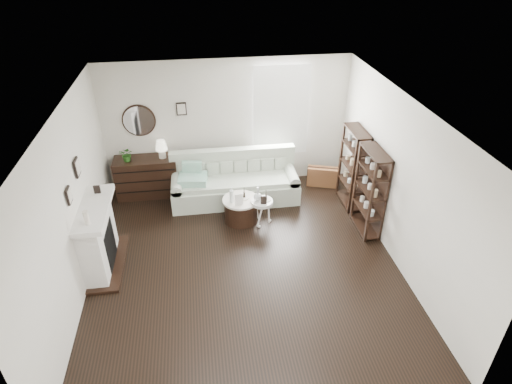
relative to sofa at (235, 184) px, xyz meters
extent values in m
plane|color=black|center=(-0.05, -2.08, -0.33)|extent=(5.50, 5.50, 0.00)
plane|color=white|center=(-0.05, -2.08, 2.37)|extent=(5.50, 5.50, 0.00)
plane|color=silver|center=(-0.05, 0.67, 1.02)|extent=(5.00, 0.00, 5.00)
plane|color=silver|center=(-0.05, -4.83, 1.02)|extent=(5.00, 0.00, 5.00)
plane|color=silver|center=(-2.55, -2.08, 1.02)|extent=(0.00, 5.50, 5.50)
plane|color=silver|center=(2.45, -2.08, 1.02)|extent=(0.00, 5.50, 5.50)
cube|color=white|center=(1.05, 0.65, 1.27)|extent=(1.00, 0.02, 1.80)
cube|color=white|center=(1.05, 0.59, 1.27)|extent=(1.15, 0.02, 1.90)
cylinder|color=silver|center=(-1.80, 0.64, 1.22)|extent=(0.60, 0.03, 0.60)
cube|color=black|center=(-0.95, 0.64, 1.42)|extent=(0.20, 0.03, 0.26)
cube|color=white|center=(-2.38, -1.78, 0.22)|extent=(0.34, 1.20, 1.10)
cube|color=black|center=(-2.35, -1.78, 0.07)|extent=(0.30, 0.65, 0.70)
cube|color=white|center=(-2.33, -1.78, 0.79)|extent=(0.44, 1.35, 0.08)
cube|color=black|center=(-2.30, -1.78, -0.30)|extent=(0.50, 1.40, 0.05)
cylinder|color=beige|center=(-2.33, -2.23, 0.94)|extent=(0.08, 0.08, 0.22)
cube|color=black|center=(-2.33, -1.38, 0.90)|extent=(0.10, 0.03, 0.14)
cube|color=black|center=(-2.52, -2.13, 1.27)|extent=(0.03, 0.18, 0.24)
cube|color=black|center=(-2.52, -1.48, 1.37)|extent=(0.03, 0.22, 0.28)
cube|color=black|center=(2.28, -0.53, 0.47)|extent=(0.30, 0.80, 1.60)
cylinder|color=tan|center=(2.26, -0.78, 0.19)|extent=(0.08, 0.08, 0.11)
cylinder|color=tan|center=(2.26, -0.53, 0.19)|extent=(0.08, 0.08, 0.11)
cylinder|color=tan|center=(2.26, -0.28, 0.19)|extent=(0.08, 0.08, 0.11)
cylinder|color=tan|center=(2.26, -0.78, 0.59)|extent=(0.08, 0.08, 0.11)
cylinder|color=tan|center=(2.26, -0.53, 0.59)|extent=(0.08, 0.08, 0.11)
cylinder|color=tan|center=(2.26, -0.28, 0.59)|extent=(0.08, 0.08, 0.11)
cylinder|color=tan|center=(2.26, -0.78, 0.99)|extent=(0.08, 0.08, 0.11)
cylinder|color=tan|center=(2.26, -0.53, 0.99)|extent=(0.08, 0.08, 0.11)
cylinder|color=tan|center=(2.26, -0.28, 0.99)|extent=(0.08, 0.08, 0.11)
cube|color=black|center=(2.28, -1.43, 0.47)|extent=(0.30, 0.80, 1.60)
cylinder|color=tan|center=(2.26, -1.68, 0.19)|extent=(0.08, 0.08, 0.11)
cylinder|color=tan|center=(2.26, -1.43, 0.19)|extent=(0.08, 0.08, 0.11)
cylinder|color=tan|center=(2.26, -1.18, 0.19)|extent=(0.08, 0.08, 0.11)
cylinder|color=tan|center=(2.26, -1.68, 0.59)|extent=(0.08, 0.08, 0.11)
cylinder|color=tan|center=(2.26, -1.43, 0.59)|extent=(0.08, 0.08, 0.11)
cylinder|color=tan|center=(2.26, -1.18, 0.59)|extent=(0.08, 0.08, 0.11)
cylinder|color=tan|center=(2.26, -1.68, 0.99)|extent=(0.08, 0.08, 0.11)
cylinder|color=tan|center=(2.26, -1.43, 0.99)|extent=(0.08, 0.08, 0.11)
cylinder|color=tan|center=(2.26, -1.18, 0.99)|extent=(0.08, 0.08, 0.11)
cube|color=beige|center=(0.00, -0.08, -0.12)|extent=(2.55, 0.88, 0.41)
cube|color=beige|center=(0.00, -0.11, 0.13)|extent=(2.21, 0.71, 0.10)
cube|color=beige|center=(0.00, 0.26, 0.27)|extent=(2.55, 0.20, 0.78)
cube|color=beige|center=(-1.16, -0.08, -0.07)|extent=(0.22, 0.83, 0.51)
cube|color=beige|center=(1.16, -0.08, -0.07)|extent=(0.22, 0.83, 0.51)
cube|color=#217C62|center=(-0.83, -0.13, 0.25)|extent=(0.60, 0.52, 0.14)
cube|color=brown|center=(1.92, 0.22, -0.12)|extent=(0.67, 0.40, 0.43)
cube|color=black|center=(-1.77, 0.39, 0.09)|extent=(1.25, 0.52, 0.83)
cube|color=black|center=(-1.77, 0.12, -0.10)|extent=(1.20, 0.01, 0.02)
cube|color=black|center=(-1.77, 0.12, 0.13)|extent=(1.20, 0.01, 0.02)
cube|color=black|center=(-1.77, 0.12, 0.36)|extent=(1.20, 0.01, 0.01)
imported|color=#225117|center=(-2.09, 0.34, 0.65)|extent=(0.32, 0.30, 0.30)
cylinder|color=black|center=(0.03, -0.83, -0.11)|extent=(0.62, 0.62, 0.44)
cylinder|color=beige|center=(0.03, -0.83, 0.13)|extent=(0.68, 0.68, 0.04)
cylinder|color=white|center=(0.41, -0.98, 0.16)|extent=(0.41, 0.41, 0.03)
cylinder|color=white|center=(0.41, -0.98, 0.13)|extent=(0.42, 0.42, 0.02)
cylinder|color=white|center=(0.41, -0.98, -0.09)|extent=(0.03, 0.03, 0.47)
cylinder|color=silver|center=(-0.14, -0.90, 0.30)|extent=(0.07, 0.07, 0.31)
cube|color=silver|center=(-0.02, -1.00, 0.25)|extent=(0.16, 0.08, 0.20)
cube|color=black|center=(0.43, -1.09, 0.25)|extent=(0.12, 0.06, 0.15)
camera|label=1|loc=(-0.65, -7.52, 4.46)|focal=30.00mm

